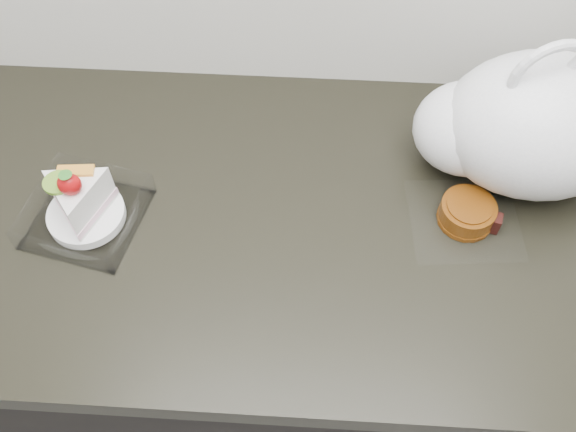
{
  "coord_description": "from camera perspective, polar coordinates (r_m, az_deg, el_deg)",
  "views": [
    {
      "loc": [
        -0.03,
        1.12,
        1.74
      ],
      "look_at": [
        -0.06,
        1.66,
        0.94
      ],
      "focal_mm": 40.0,
      "sensor_mm": 36.0,
      "label": 1
    }
  ],
  "objects": [
    {
      "name": "mooncake_wrap",
      "position": [
        1.03,
        15.67,
        0.14
      ],
      "size": [
        0.18,
        0.17,
        0.04
      ],
      "rotation": [
        0.0,
        0.0,
        0.26
      ],
      "color": "white",
      "rests_on": "counter"
    },
    {
      "name": "cake_tray",
      "position": [
        1.03,
        -17.78,
        0.79
      ],
      "size": [
        0.2,
        0.2,
        0.13
      ],
      "rotation": [
        0.0,
        0.0,
        -0.22
      ],
      "color": "white",
      "rests_on": "counter"
    },
    {
      "name": "counter",
      "position": [
        1.41,
        2.75,
        -10.41
      ],
      "size": [
        2.04,
        0.64,
        0.9
      ],
      "color": "black",
      "rests_on": "ground"
    },
    {
      "name": "plastic_bag",
      "position": [
        1.05,
        20.36,
        7.56
      ],
      "size": [
        0.35,
        0.26,
        0.28
      ],
      "rotation": [
        0.0,
        0.0,
        0.09
      ],
      "color": "white",
      "rests_on": "counter"
    }
  ]
}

